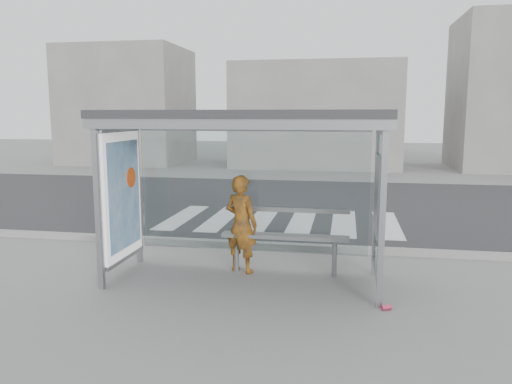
# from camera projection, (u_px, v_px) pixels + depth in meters

# --- Properties ---
(ground) EXTENTS (80.00, 80.00, 0.00)m
(ground) POSITION_uv_depth(u_px,v_px,m) (244.00, 281.00, 7.72)
(ground) COLOR slate
(ground) RESTS_ON ground
(road) EXTENTS (30.00, 10.00, 0.01)m
(road) POSITION_uv_depth(u_px,v_px,m) (292.00, 203.00, 14.53)
(road) COLOR #29292C
(road) RESTS_ON ground
(curb) EXTENTS (30.00, 0.18, 0.12)m
(curb) POSITION_uv_depth(u_px,v_px,m) (264.00, 245.00, 9.61)
(curb) COLOR gray
(curb) RESTS_ON ground
(crosswalk) EXTENTS (5.55, 3.00, 0.00)m
(crosswalk) POSITION_uv_depth(u_px,v_px,m) (281.00, 221.00, 12.10)
(crosswalk) COLOR silver
(crosswalk) RESTS_ON ground
(bus_shelter) EXTENTS (4.25, 1.65, 2.62)m
(bus_shelter) POSITION_uv_depth(u_px,v_px,m) (220.00, 153.00, 7.54)
(bus_shelter) COLOR gray
(bus_shelter) RESTS_ON ground
(building_left) EXTENTS (6.00, 5.00, 6.00)m
(building_left) POSITION_uv_depth(u_px,v_px,m) (128.00, 106.00, 26.53)
(building_left) COLOR slate
(building_left) RESTS_ON ground
(building_center) EXTENTS (8.00, 5.00, 5.00)m
(building_center) POSITION_uv_depth(u_px,v_px,m) (317.00, 116.00, 24.84)
(building_center) COLOR slate
(building_center) RESTS_ON ground
(building_right) EXTENTS (5.00, 5.00, 7.00)m
(building_right) POSITION_uv_depth(u_px,v_px,m) (512.00, 94.00, 23.09)
(building_right) COLOR slate
(building_right) RESTS_ON ground
(person) EXTENTS (0.69, 0.59, 1.60)m
(person) POSITION_uv_depth(u_px,v_px,m) (241.00, 224.00, 8.08)
(person) COLOR #C84312
(person) RESTS_ON ground
(bench) EXTENTS (2.04, 0.33, 1.05)m
(bench) POSITION_uv_depth(u_px,v_px,m) (285.00, 236.00, 8.01)
(bench) COLOR slate
(bench) RESTS_ON ground
(soda_can) EXTENTS (0.15, 0.13, 0.07)m
(soda_can) POSITION_uv_depth(u_px,v_px,m) (386.00, 308.00, 6.58)
(soda_can) COLOR #D63E64
(soda_can) RESTS_ON ground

